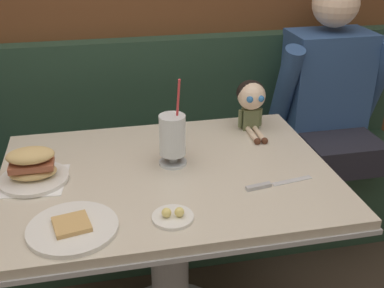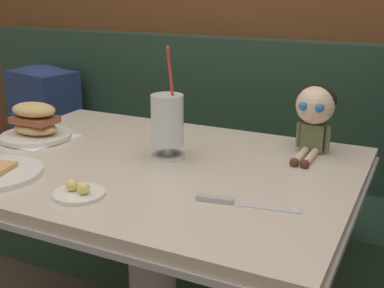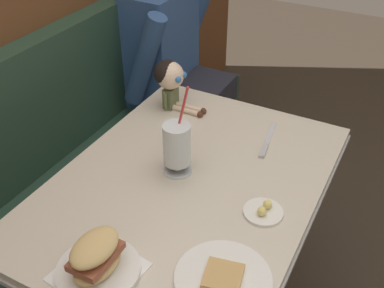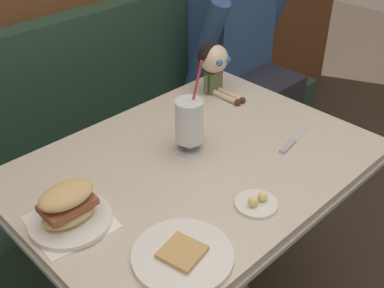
{
  "view_description": "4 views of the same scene",
  "coord_description": "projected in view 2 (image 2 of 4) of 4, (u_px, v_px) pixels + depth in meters",
  "views": [
    {
      "loc": [
        -0.2,
        -1.19,
        1.53
      ],
      "look_at": [
        0.09,
        0.18,
        0.83
      ],
      "focal_mm": 44.48,
      "sensor_mm": 36.0,
      "label": 1
    },
    {
      "loc": [
        0.67,
        -0.93,
        1.21
      ],
      "look_at": [
        0.09,
        0.25,
        0.78
      ],
      "focal_mm": 46.73,
      "sensor_mm": 36.0,
      "label": 2
    },
    {
      "loc": [
        -1.01,
        -0.37,
        1.71
      ],
      "look_at": [
        0.1,
        0.22,
        0.81
      ],
      "focal_mm": 43.47,
      "sensor_mm": 36.0,
      "label": 3
    },
    {
      "loc": [
        -0.85,
        -0.68,
        1.61
      ],
      "look_at": [
        0.02,
        0.21,
        0.78
      ],
      "focal_mm": 44.48,
      "sensor_mm": 36.0,
      "label": 4
    }
  ],
  "objects": [
    {
      "name": "booth_bench",
      "position": [
        231.0,
        210.0,
        2.03
      ],
      "size": [
        2.6,
        0.48,
        1.0
      ],
      "color": "#233D2D",
      "rests_on": "ground"
    },
    {
      "name": "butter_saucer",
      "position": [
        79.0,
        192.0,
        1.15
      ],
      "size": [
        0.12,
        0.12,
        0.04
      ],
      "color": "white",
      "rests_on": "diner_table"
    },
    {
      "name": "backpack",
      "position": [
        44.0,
        108.0,
        2.29
      ],
      "size": [
        0.34,
        0.3,
        0.41
      ],
      "color": "navy",
      "rests_on": "booth_bench"
    },
    {
      "name": "diner_table",
      "position": [
        151.0,
        226.0,
        1.43
      ],
      "size": [
        1.11,
        0.81,
        0.74
      ],
      "color": "beige",
      "rests_on": "ground"
    },
    {
      "name": "sandwich_plate",
      "position": [
        35.0,
        125.0,
        1.56
      ],
      "size": [
        0.22,
        0.22,
        0.12
      ],
      "color": "white",
      "rests_on": "diner_table"
    },
    {
      "name": "butter_knife",
      "position": [
        229.0,
        202.0,
        1.11
      ],
      "size": [
        0.24,
        0.06,
        0.01
      ],
      "color": "silver",
      "rests_on": "diner_table"
    },
    {
      "name": "seated_doll",
      "position": [
        315.0,
        109.0,
        1.41
      ],
      "size": [
        0.11,
        0.22,
        0.2
      ],
      "color": "#5B6642",
      "rests_on": "diner_table"
    },
    {
      "name": "milkshake_glass",
      "position": [
        167.0,
        123.0,
        1.37
      ],
      "size": [
        0.1,
        0.1,
        0.31
      ],
      "color": "silver",
      "rests_on": "diner_table"
    }
  ]
}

